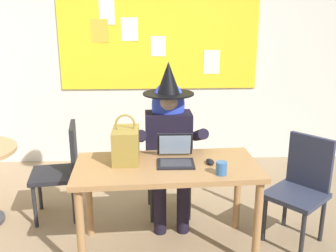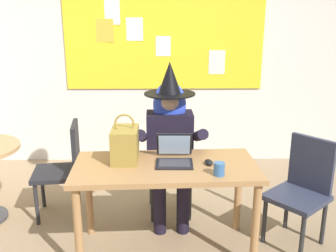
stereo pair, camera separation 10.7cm
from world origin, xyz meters
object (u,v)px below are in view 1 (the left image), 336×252
desk_main (167,177)px  chair_spare_by_window (63,166)px  person_costumed (169,134)px  chair_extra_corner (302,184)px  chair_at_desk (168,159)px  laptop (175,156)px  computer_mouse (210,162)px  coffee_mug (221,168)px  handbag (126,145)px

desk_main → chair_spare_by_window: bearing=147.3°
person_costumed → chair_spare_by_window: 1.02m
desk_main → chair_extra_corner: (1.12, 0.13, -0.15)m
chair_at_desk → person_costumed: size_ratio=0.63×
laptop → computer_mouse: 0.27m
laptop → person_costumed: bearing=93.9°
desk_main → person_costumed: person_costumed is taller
coffee_mug → chair_spare_by_window: chair_spare_by_window is taller
person_costumed → computer_mouse: 0.64m
laptop → computer_mouse: (0.26, -0.05, -0.03)m
computer_mouse → chair_spare_by_window: bearing=147.4°
chair_spare_by_window → chair_at_desk: bearing=177.6°
computer_mouse → chair_extra_corner: bearing=1.4°
desk_main → chair_spare_by_window: (-0.94, 0.60, -0.14)m
computer_mouse → chair_spare_by_window: size_ratio=0.12×
person_costumed → coffee_mug: size_ratio=15.21×
coffee_mug → laptop: bearing=140.3°
person_costumed → handbag: 0.60m
chair_extra_corner → person_costumed: bearing=-63.6°
chair_extra_corner → laptop: bearing=-37.4°
person_costumed → computer_mouse: (0.29, -0.57, -0.05)m
chair_at_desk → chair_extra_corner: bearing=58.6°
desk_main → chair_extra_corner: bearing=6.5°
coffee_mug → chair_spare_by_window: (-1.31, 0.80, -0.29)m
chair_at_desk → computer_mouse: bearing=19.4°
desk_main → laptop: bearing=41.9°
computer_mouse → coffee_mug: 0.21m
person_costumed → computer_mouse: bearing=25.6°
handbag → coffee_mug: 0.76m
chair_at_desk → chair_extra_corner: (1.08, -0.57, -0.02)m
desk_main → handbag: handbag is taller
laptop → coffee_mug: 0.40m
chair_extra_corner → chair_spare_by_window: bearing=-54.1°
laptop → desk_main: bearing=-137.0°
desk_main → chair_extra_corner: size_ratio=1.62×
person_costumed → coffee_mug: person_costumed is taller
chair_at_desk → handbag: 0.78m
desk_main → coffee_mug: bearing=-27.9°
chair_extra_corner → coffee_mug: bearing=-17.3°
chair_extra_corner → desk_main: bearing=-34.7°
laptop → chair_spare_by_window: size_ratio=0.35×
chair_at_desk → coffee_mug: size_ratio=9.63×
laptop → chair_spare_by_window: bearing=152.7°
computer_mouse → coffee_mug: (0.05, -0.20, 0.03)m
desk_main → chair_at_desk: bearing=87.2°
desk_main → laptop: size_ratio=4.64×
person_costumed → chair_spare_by_window: size_ratio=1.62×
coffee_mug → person_costumed: bearing=113.5°
person_costumed → chair_spare_by_window: person_costumed is taller
chair_spare_by_window → chair_extra_corner: chair_spare_by_window is taller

